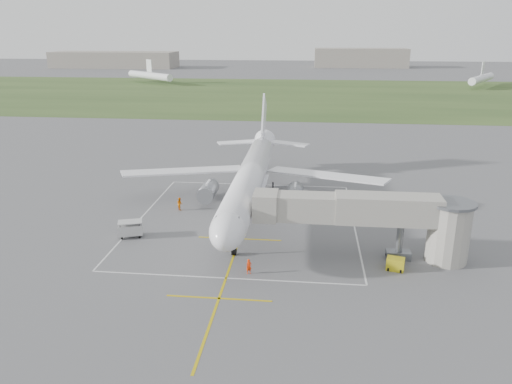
# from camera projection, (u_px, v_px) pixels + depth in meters

# --- Properties ---
(ground) EXTENTS (700.00, 700.00, 0.00)m
(ground) POSITION_uv_depth(u_px,v_px,m) (250.00, 210.00, 69.19)
(ground) COLOR #595A5C
(ground) RESTS_ON ground
(grass_strip) EXTENTS (700.00, 120.00, 0.02)m
(grass_strip) POSITION_uv_depth(u_px,v_px,m) (290.00, 94.00, 192.04)
(grass_strip) COLOR #304920
(grass_strip) RESTS_ON ground
(apron_markings) EXTENTS (28.20, 60.00, 0.01)m
(apron_markings) POSITION_uv_depth(u_px,v_px,m) (244.00, 226.00, 63.69)
(apron_markings) COLOR #C1A80B
(apron_markings) RESTS_ON ground
(airliner) EXTENTS (38.93, 46.75, 13.52)m
(airliner) POSITION_uv_depth(u_px,v_px,m) (250.00, 178.00, 68.53)
(airliner) COLOR white
(airliner) RESTS_ON ground
(jet_bridge) EXTENTS (23.40, 5.00, 7.20)m
(jet_bridge) POSITION_uv_depth(u_px,v_px,m) (380.00, 217.00, 53.36)
(jet_bridge) COLOR gray
(jet_bridge) RESTS_ON ground
(gpu_unit) EXTENTS (2.02, 1.63, 1.35)m
(gpu_unit) POSITION_uv_depth(u_px,v_px,m) (395.00, 264.00, 51.82)
(gpu_unit) COLOR gold
(gpu_unit) RESTS_ON ground
(baggage_cart) EXTENTS (3.21, 2.48, 1.97)m
(baggage_cart) POSITION_uv_depth(u_px,v_px,m) (130.00, 229.00, 60.06)
(baggage_cart) COLOR #B5B5B5
(baggage_cart) RESTS_ON ground
(ramp_worker_nose) EXTENTS (0.69, 0.60, 1.59)m
(ramp_worker_nose) POSITION_uv_depth(u_px,v_px,m) (249.00, 267.00, 51.00)
(ramp_worker_nose) COLOR #FB3707
(ramp_worker_nose) RESTS_ON ground
(ramp_worker_wing) EXTENTS (1.07, 1.09, 1.77)m
(ramp_worker_wing) POSITION_uv_depth(u_px,v_px,m) (180.00, 204.00, 69.09)
(ramp_worker_wing) COLOR orange
(ramp_worker_wing) RESTS_ON ground
(distant_hangars) EXTENTS (345.00, 49.00, 12.00)m
(distant_hangars) POSITION_uv_depth(u_px,v_px,m) (274.00, 60.00, 319.83)
(distant_hangars) COLOR gray
(distant_hangars) RESTS_ON ground
(distant_aircraft) EXTENTS (170.55, 29.23, 8.85)m
(distant_aircraft) POSITION_uv_depth(u_px,v_px,m) (310.00, 77.00, 222.96)
(distant_aircraft) COLOR white
(distant_aircraft) RESTS_ON ground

